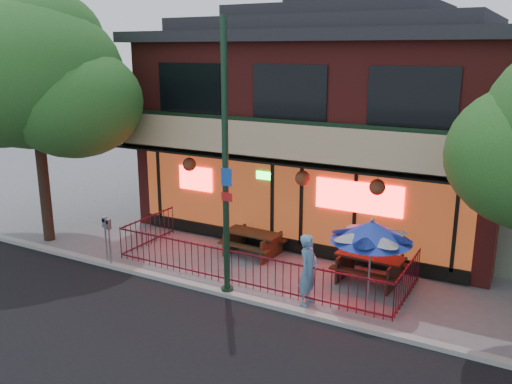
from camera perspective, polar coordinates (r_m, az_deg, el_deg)
ground at (r=14.78m, az=-2.21°, el=-10.10°), size 80.00×80.00×0.00m
curb at (r=14.37m, az=-3.25°, el=-10.61°), size 80.00×0.25×0.12m
restaurant_building at (r=19.95m, az=8.37°, el=8.60°), size 12.96×9.49×8.05m
patio_fence at (r=14.93m, az=-1.23°, el=-7.20°), size 8.44×2.62×1.00m
street_light at (r=13.43m, az=-3.22°, el=1.54°), size 0.43×0.32×7.00m
street_tree_left at (r=18.67m, az=-22.22°, el=12.04°), size 5.60×5.60×8.05m
picnic_table_left at (r=16.89m, az=-0.35°, el=-5.04°), size 1.81×1.43×0.75m
picnic_table_right at (r=15.29m, az=11.89°, el=-7.46°), size 1.89×1.48×0.78m
patio_umbrella at (r=13.47m, az=12.07°, el=-4.06°), size 1.99×1.99×2.28m
pedestrian at (r=13.63m, az=5.52°, el=-8.17°), size 0.46×0.68×1.84m
parking_meter_near at (r=16.36m, az=-15.20°, el=-4.37°), size 0.14×0.12×1.47m
parking_meter_far at (r=16.56m, az=-15.57°, el=-4.14°), size 0.16×0.14×1.48m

